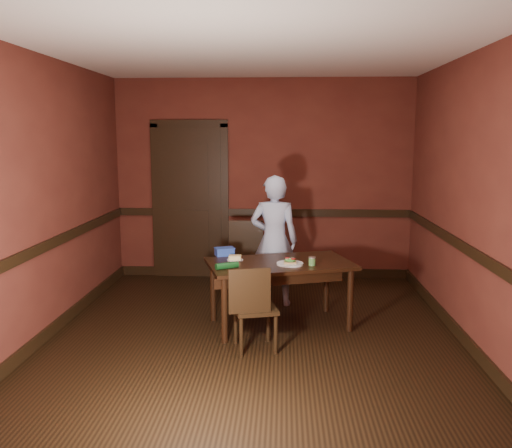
# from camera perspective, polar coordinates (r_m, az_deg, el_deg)

# --- Properties ---
(floor) EXTENTS (4.00, 4.50, 0.01)m
(floor) POSITION_cam_1_polar(r_m,az_deg,el_deg) (5.45, -0.20, -11.56)
(floor) COLOR black
(floor) RESTS_ON ground
(ceiling) EXTENTS (4.00, 4.50, 0.01)m
(ceiling) POSITION_cam_1_polar(r_m,az_deg,el_deg) (5.15, -0.21, 17.76)
(ceiling) COLOR silver
(ceiling) RESTS_ON ground
(wall_back) EXTENTS (4.00, 0.02, 2.70)m
(wall_back) POSITION_cam_1_polar(r_m,az_deg,el_deg) (7.37, 0.77, 4.69)
(wall_back) COLOR #59241B
(wall_back) RESTS_ON ground
(wall_front) EXTENTS (4.00, 0.02, 2.70)m
(wall_front) POSITION_cam_1_polar(r_m,az_deg,el_deg) (2.91, -2.66, -2.43)
(wall_front) COLOR #59241B
(wall_front) RESTS_ON ground
(wall_left) EXTENTS (0.02, 4.50, 2.70)m
(wall_left) POSITION_cam_1_polar(r_m,az_deg,el_deg) (5.61, -21.08, 2.62)
(wall_left) COLOR #59241B
(wall_left) RESTS_ON ground
(wall_right) EXTENTS (0.02, 4.50, 2.70)m
(wall_right) POSITION_cam_1_polar(r_m,az_deg,el_deg) (5.40, 21.50, 2.36)
(wall_right) COLOR #59241B
(wall_right) RESTS_ON ground
(dado_back) EXTENTS (4.00, 0.03, 0.10)m
(dado_back) POSITION_cam_1_polar(r_m,az_deg,el_deg) (7.40, 0.76, 1.21)
(dado_back) COLOR black
(dado_back) RESTS_ON ground
(dado_left) EXTENTS (0.03, 4.50, 0.10)m
(dado_left) POSITION_cam_1_polar(r_m,az_deg,el_deg) (5.67, -20.68, -1.90)
(dado_left) COLOR black
(dado_left) RESTS_ON ground
(dado_right) EXTENTS (0.03, 4.50, 0.10)m
(dado_right) POSITION_cam_1_polar(r_m,az_deg,el_deg) (5.47, 21.07, -2.32)
(dado_right) COLOR black
(dado_right) RESTS_ON ground
(baseboard_back) EXTENTS (4.00, 0.03, 0.12)m
(baseboard_back) POSITION_cam_1_polar(r_m,az_deg,el_deg) (7.57, 0.74, -5.10)
(baseboard_back) COLOR black
(baseboard_back) RESTS_ON ground
(baseboard_left) EXTENTS (0.03, 4.50, 0.12)m
(baseboard_left) POSITION_cam_1_polar(r_m,az_deg,el_deg) (5.88, -20.20, -9.96)
(baseboard_left) COLOR black
(baseboard_left) RESTS_ON ground
(baseboard_right) EXTENTS (0.03, 4.50, 0.12)m
(baseboard_right) POSITION_cam_1_polar(r_m,az_deg,el_deg) (5.69, 20.57, -10.64)
(baseboard_right) COLOR black
(baseboard_right) RESTS_ON ground
(door) EXTENTS (1.05, 0.07, 2.20)m
(door) POSITION_cam_1_polar(r_m,az_deg,el_deg) (7.47, -6.94, 2.69)
(door) COLOR black
(door) RESTS_ON ground
(dining_table) EXTENTS (1.61, 1.19, 0.67)m
(dining_table) POSITION_cam_1_polar(r_m,az_deg,el_deg) (5.60, 2.51, -7.38)
(dining_table) COLOR black
(dining_table) RESTS_ON floor
(chair_far) EXTENTS (0.43, 0.43, 0.91)m
(chair_far) POSITION_cam_1_polar(r_m,az_deg,el_deg) (6.55, -1.14, -3.83)
(chair_far) COLOR black
(chair_far) RESTS_ON floor
(chair_near) EXTENTS (0.45, 0.45, 0.80)m
(chair_near) POSITION_cam_1_polar(r_m,az_deg,el_deg) (4.98, -0.08, -8.73)
(chair_near) COLOR black
(chair_near) RESTS_ON floor
(person) EXTENTS (0.57, 0.39, 1.50)m
(person) POSITION_cam_1_polar(r_m,az_deg,el_deg) (6.21, 1.92, -1.76)
(person) COLOR #AEC1E3
(person) RESTS_ON floor
(sandwich_plate) EXTENTS (0.27, 0.27, 0.07)m
(sandwich_plate) POSITION_cam_1_polar(r_m,az_deg,el_deg) (5.41, 3.60, -4.09)
(sandwich_plate) COLOR white
(sandwich_plate) RESTS_ON dining_table
(sauce_jar) EXTENTS (0.07, 0.07, 0.09)m
(sauce_jar) POSITION_cam_1_polar(r_m,az_deg,el_deg) (5.39, 5.93, -3.90)
(sauce_jar) COLOR #4A813E
(sauce_jar) RESTS_ON dining_table
(cheese_saucer) EXTENTS (0.17, 0.17, 0.05)m
(cheese_saucer) POSITION_cam_1_polar(r_m,az_deg,el_deg) (5.58, -2.22, -3.64)
(cheese_saucer) COLOR white
(cheese_saucer) RESTS_ON dining_table
(food_tub) EXTENTS (0.24, 0.20, 0.09)m
(food_tub) POSITION_cam_1_polar(r_m,az_deg,el_deg) (5.81, -3.34, -2.91)
(food_tub) COLOR blue
(food_tub) RESTS_ON dining_table
(wrapped_veg) EXTENTS (0.23, 0.17, 0.06)m
(wrapped_veg) POSITION_cam_1_polar(r_m,az_deg,el_deg) (5.23, -3.08, -4.40)
(wrapped_veg) COLOR #0F3C16
(wrapped_veg) RESTS_ON dining_table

